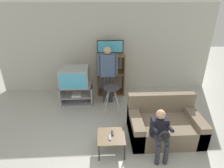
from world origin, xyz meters
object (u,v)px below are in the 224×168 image
Objects in this scene: remote_control_black at (112,133)px; couch at (164,124)px; person_seated_child at (160,131)px; folding_stool at (112,92)px; television_main at (74,77)px; television_flat at (110,48)px; media_shelf at (111,74)px; snack_table at (111,137)px; person_standing_adult at (108,70)px; remote_control_white at (110,137)px; tv_stand at (77,94)px.

couch reaches higher than remote_control_black.
folding_stool is at bearing 117.29° from person_seated_child.
television_main reaches higher than folding_stool.
couch is 0.68m from person_seated_child.
television_flat is 2.84m from person_seated_child.
couch is 1.56× the size of person_seated_child.
media_shelf is 8.56× the size of remote_control_black.
remote_control_black is at bearing 67.15° from snack_table.
remote_control_black is 0.09× the size of person_standing_adult.
media_shelf is 2.52m from remote_control_white.
couch is at bearing -36.80° from television_main.
tv_stand is 1.23× the size of folding_stool.
remote_control_black reaches higher than snack_table.
person_standing_adult is (-0.10, -0.55, -0.46)m from television_flat.
person_standing_adult is at bearing -100.07° from television_flat.
tv_stand is 0.93× the size of person_seated_child.
television_main is 1.48× the size of snack_table.
media_shelf is 0.78× the size of person_standing_adult.
snack_table is at bearing -92.54° from media_shelf.
tv_stand is 0.52m from television_main.
couch reaches higher than tv_stand.
person_seated_child is at bearing -49.72° from television_main.
media_shelf is 2.30m from couch.
folding_stool reaches higher than snack_table.
television_flat is at bearing 88.92° from folding_stool.
tv_stand is 1.15m from media_shelf.
person_standing_adult is (-1.13, 1.48, 0.68)m from couch.
television_main reaches higher than remote_control_white.
television_flat is at bearing 27.86° from television_main.
remote_control_white is (-0.13, -2.51, -0.25)m from media_shelf.
person_standing_adult is at bearing -3.11° from tv_stand.
person_standing_adult is (-0.10, -0.56, 0.33)m from media_shelf.
snack_table is at bearing 170.83° from person_seated_child.
person_standing_adult reaches higher than couch.
television_main is 2.17m from snack_table.
tv_stand reaches higher than remote_control_black.
tv_stand is 0.60× the size of couch.
television_flat is 1.36m from folding_stool.
couch is at bearing -37.44° from tv_stand.
television_flat is at bearing -139.23° from media_shelf.
folding_stool is 0.64m from person_standing_adult.
media_shelf is 1.65× the size of television_flat.
television_flat is 1.47× the size of snack_table.
television_main is 0.61× the size of media_shelf.
television_main is at bearing 178.02° from person_standing_adult.
tv_stand is at bearing 113.47° from remote_control_white.
television_flat reaches higher than couch.
person_standing_adult is (-0.02, 1.83, 0.58)m from remote_control_black.
remote_control_white is (0.83, -2.00, 0.11)m from tv_stand.
remote_control_black is (0.03, 0.06, 0.05)m from snack_table.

